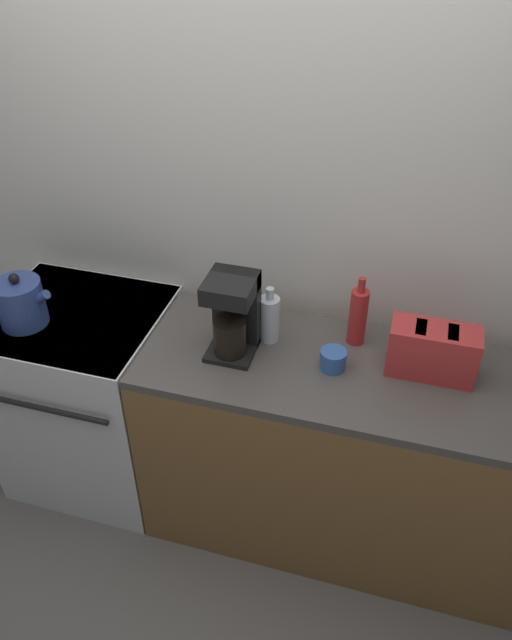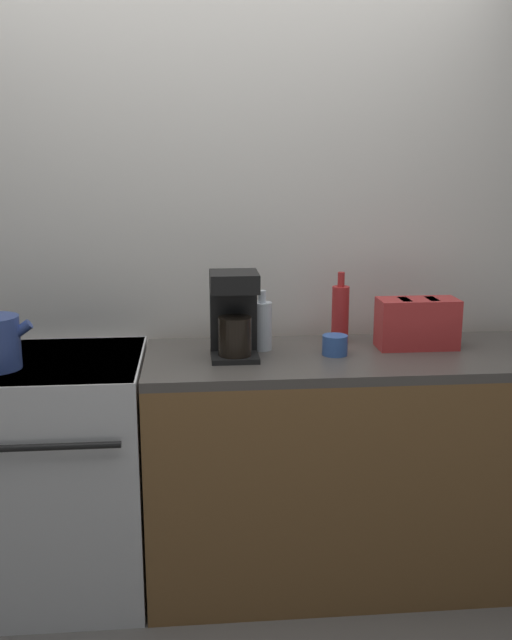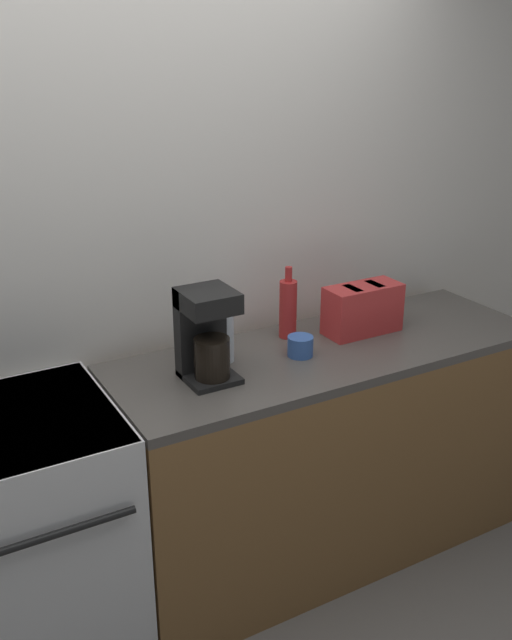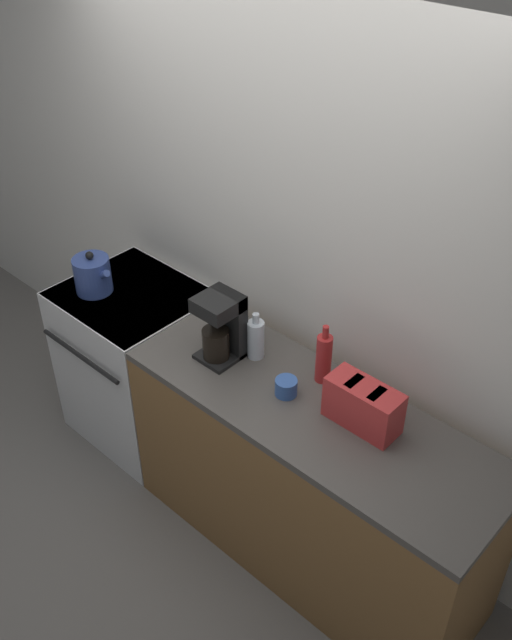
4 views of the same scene
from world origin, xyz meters
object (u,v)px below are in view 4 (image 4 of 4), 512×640
toaster (363,405)px  cup_blue (286,387)px  kettle (93,275)px  bottle_red (324,358)px  stove (138,361)px  bottle_clear (256,339)px  coffee_maker (222,325)px

toaster → cup_blue: toaster is taller
toaster → kettle: bearing=-174.8°
bottle_red → cup_blue: (-0.06, -0.18, -0.08)m
kettle → bottle_red: bearing=10.9°
kettle → bottle_red: size_ratio=0.82×
cup_blue → toaster: bearing=12.1°
stove → bottle_clear: (0.83, 0.07, 0.56)m
cup_blue → coffee_maker: bearing=179.1°
toaster → bottle_clear: size_ratio=1.33×
bottle_clear → cup_blue: bearing=-20.7°
cup_blue → stove: bearing=178.4°
kettle → bottle_clear: bearing=10.0°
coffee_maker → bottle_clear: bearing=39.9°
stove → bottle_clear: bottle_clear is taller
coffee_maker → bottle_clear: 0.17m
kettle → coffee_maker: coffee_maker is taller
kettle → coffee_maker: (0.87, 0.08, 0.07)m
stove → cup_blue: size_ratio=9.62×
stove → bottle_red: (1.16, 0.15, 0.58)m
toaster → bottle_red: size_ratio=1.08×
stove → coffee_maker: 0.95m
toaster → coffee_maker: bearing=-174.7°
kettle → toaster: 1.61m
stove → bottle_clear: 1.00m
kettle → toaster: (1.60, 0.15, 0.00)m
bottle_clear → bottle_red: bearing=13.4°
kettle → cup_blue: kettle is taller
cup_blue → kettle: bearing=-176.8°
stove → coffee_maker: (0.71, -0.03, 0.63)m
toaster → cup_blue: size_ratio=3.24×
kettle → cup_blue: size_ratio=2.45×
kettle → cup_blue: (1.26, 0.07, -0.06)m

